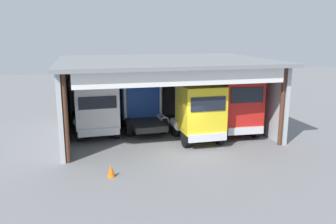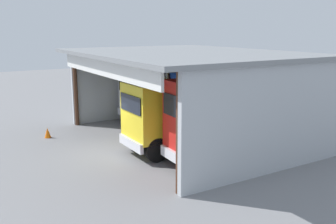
% 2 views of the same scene
% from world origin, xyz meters
% --- Properties ---
extents(ground_plane, '(80.00, 80.00, 0.00)m').
position_xyz_m(ground_plane, '(0.00, 0.00, 0.00)').
color(ground_plane, slate).
rests_on(ground_plane, ground).
extents(workshop_shed, '(12.84, 10.11, 4.72)m').
position_xyz_m(workshop_shed, '(0.00, 5.32, 3.30)').
color(workshop_shed, '#ADB2B7').
rests_on(workshop_shed, ground).
extents(truck_white_right_bay, '(2.81, 4.80, 3.23)m').
position_xyz_m(truck_white_right_bay, '(-4.30, 4.39, 1.74)').
color(truck_white_right_bay, white).
rests_on(truck_white_right_bay, ground).
extents(truck_blue_center_right_bay, '(2.89, 4.84, 3.59)m').
position_xyz_m(truck_blue_center_right_bay, '(-1.28, 5.55, 1.74)').
color(truck_blue_center_right_bay, '#1E47B7').
rests_on(truck_blue_center_right_bay, ground).
extents(truck_yellow_center_left_bay, '(2.50, 4.62, 3.68)m').
position_xyz_m(truck_yellow_center_left_bay, '(1.50, 1.83, 1.83)').
color(truck_yellow_center_left_bay, yellow).
rests_on(truck_yellow_center_left_bay, ground).
extents(truck_red_left_bay, '(2.56, 4.99, 3.80)m').
position_xyz_m(truck_red_left_bay, '(4.21, 2.63, 2.01)').
color(truck_red_left_bay, red).
rests_on(truck_red_left_bay, ground).
extents(oil_drum, '(0.58, 0.58, 0.91)m').
position_xyz_m(oil_drum, '(-4.82, 8.44, 0.45)').
color(oil_drum, gold).
rests_on(oil_drum, ground).
extents(tool_cart, '(0.90, 0.60, 1.00)m').
position_xyz_m(tool_cart, '(-5.32, 7.44, 0.50)').
color(tool_cart, black).
rests_on(tool_cart, ground).
extents(traffic_cone, '(0.36, 0.36, 0.56)m').
position_xyz_m(traffic_cone, '(-3.94, -2.15, 0.28)').
color(traffic_cone, orange).
rests_on(traffic_cone, ground).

